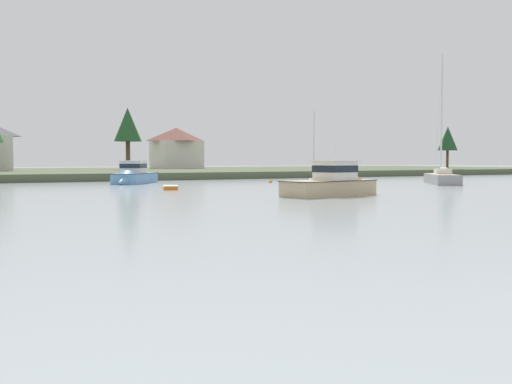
% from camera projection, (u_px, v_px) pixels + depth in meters
% --- Properties ---
extents(far_shore_bank, '(221.11, 59.34, 1.04)m').
position_uv_depth(far_shore_bank, '(6.00, 174.00, 101.08)').
color(far_shore_bank, '#4C563D').
rests_on(far_shore_bank, ground).
extents(sailboat_grey, '(7.99, 9.63, 15.91)m').
position_uv_depth(sailboat_grey, '(442.00, 181.00, 71.09)').
color(sailboat_grey, gray).
rests_on(sailboat_grey, ground).
extents(cruiser_sand, '(9.48, 4.53, 5.20)m').
position_uv_depth(cruiser_sand, '(337.00, 188.00, 48.16)').
color(cruiser_sand, tan).
rests_on(cruiser_sand, ground).
extents(dinghy_red, '(2.71, 1.75, 0.44)m').
position_uv_depth(dinghy_red, '(350.00, 181.00, 77.79)').
color(dinghy_red, '#B2231E').
rests_on(dinghy_red, ground).
extents(sailboat_maroon, '(5.11, 5.83, 8.07)m').
position_uv_depth(sailboat_maroon, '(314.00, 186.00, 61.84)').
color(sailboat_maroon, maroon).
rests_on(sailboat_maroon, ground).
extents(dinghy_orange, '(2.39, 3.37, 0.51)m').
position_uv_depth(dinghy_orange, '(171.00, 188.00, 58.27)').
color(dinghy_orange, orange).
rests_on(dinghy_orange, ground).
extents(cruiser_skyblue, '(8.14, 9.56, 5.25)m').
position_uv_depth(cruiser_skyblue, '(132.00, 179.00, 71.97)').
color(cruiser_skyblue, '#669ECC').
rests_on(cruiser_skyblue, ground).
extents(mooring_buoy_orange, '(0.45, 0.45, 0.50)m').
position_uv_depth(mooring_buoy_orange, '(271.00, 182.00, 75.53)').
color(mooring_buoy_orange, orange).
rests_on(mooring_buoy_orange, ground).
extents(shore_tree_right_mid, '(4.83, 4.83, 10.96)m').
position_uv_depth(shore_tree_right_mid, '(128.00, 125.00, 107.71)').
color(shore_tree_right_mid, brown).
rests_on(shore_tree_right_mid, far_shore_bank).
extents(shore_tree_left_mid, '(3.72, 3.72, 8.15)m').
position_uv_depth(shore_tree_left_mid, '(448.00, 139.00, 117.29)').
color(shore_tree_left_mid, brown).
rests_on(shore_tree_left_mid, far_shore_bank).
extents(cottage_hillside, '(9.40, 9.63, 8.42)m').
position_uv_depth(cottage_hillside, '(176.00, 147.00, 126.94)').
color(cottage_hillside, silver).
rests_on(cottage_hillside, far_shore_bank).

